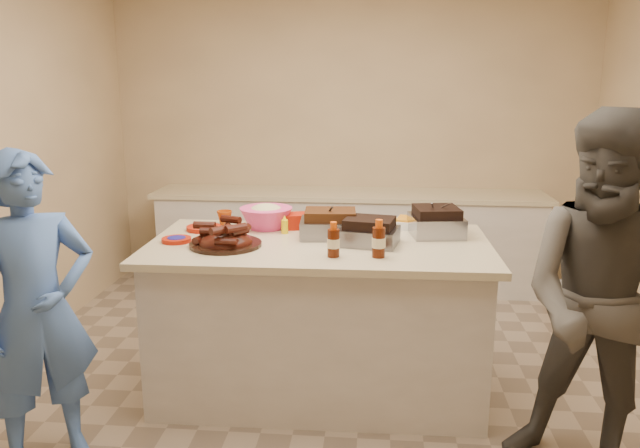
# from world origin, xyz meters

# --- Properties ---
(room) EXTENTS (4.50, 5.00, 2.70)m
(room) POSITION_xyz_m (0.00, 0.00, 0.00)
(room) COLOR tan
(room) RESTS_ON ground
(back_counter) EXTENTS (3.60, 0.64, 0.90)m
(back_counter) POSITION_xyz_m (0.00, 2.20, 0.45)
(back_counter) COLOR silver
(back_counter) RESTS_ON ground
(island) EXTENTS (2.06, 1.10, 0.97)m
(island) POSITION_xyz_m (-0.08, 0.14, 0.00)
(island) COLOR silver
(island) RESTS_ON ground
(rib_platter) EXTENTS (0.53, 0.53, 0.17)m
(rib_platter) POSITION_xyz_m (-0.62, -0.00, 0.97)
(rib_platter) COLOR #46150C
(rib_platter) RESTS_ON island
(pulled_pork_tray) EXTENTS (0.38, 0.30, 0.11)m
(pulled_pork_tray) POSITION_xyz_m (-0.02, 0.27, 0.97)
(pulled_pork_tray) COLOR #47230F
(pulled_pork_tray) RESTS_ON island
(brisket_tray) EXTENTS (0.38, 0.33, 0.10)m
(brisket_tray) POSITION_xyz_m (0.22, 0.12, 0.97)
(brisket_tray) COLOR black
(brisket_tray) RESTS_ON island
(roasting_pan) EXTENTS (0.35, 0.35, 0.12)m
(roasting_pan) POSITION_xyz_m (0.63, 0.37, 0.97)
(roasting_pan) COLOR gray
(roasting_pan) RESTS_ON island
(coleslaw_bowl) EXTENTS (0.35, 0.35, 0.24)m
(coleslaw_bowl) POSITION_xyz_m (-0.46, 0.45, 0.97)
(coleslaw_bowl) COLOR #EF3E8B
(coleslaw_bowl) RESTS_ON island
(sausage_plate) EXTENTS (0.30, 0.30, 0.05)m
(sausage_plate) POSITION_xyz_m (-0.05, 0.55, 0.97)
(sausage_plate) COLOR silver
(sausage_plate) RESTS_ON island
(mac_cheese_dish) EXTENTS (0.31, 0.25, 0.07)m
(mac_cheese_dish) POSITION_xyz_m (0.52, 0.54, 0.97)
(mac_cheese_dish) COLOR orange
(mac_cheese_dish) RESTS_ON island
(bbq_bottle_a) EXTENTS (0.07, 0.07, 0.20)m
(bbq_bottle_a) POSITION_xyz_m (0.03, -0.17, 0.97)
(bbq_bottle_a) COLOR #3E1304
(bbq_bottle_a) RESTS_ON island
(bbq_bottle_b) EXTENTS (0.07, 0.07, 0.21)m
(bbq_bottle_b) POSITION_xyz_m (0.27, -0.15, 0.97)
(bbq_bottle_b) COLOR #3E1304
(bbq_bottle_b) RESTS_ON island
(mustard_bottle) EXTENTS (0.04, 0.04, 0.12)m
(mustard_bottle) POSITION_xyz_m (-0.32, 0.33, 0.97)
(mustard_bottle) COLOR yellow
(mustard_bottle) RESTS_ON island
(sauce_bowl) EXTENTS (0.14, 0.04, 0.14)m
(sauce_bowl) POSITION_xyz_m (-0.06, 0.31, 0.97)
(sauce_bowl) COLOR silver
(sauce_bowl) RESTS_ON island
(plate_stack_large) EXTENTS (0.22, 0.22, 0.03)m
(plate_stack_large) POSITION_xyz_m (-0.86, 0.37, 0.97)
(plate_stack_large) COLOR #A21907
(plate_stack_large) RESTS_ON island
(plate_stack_small) EXTENTS (0.18, 0.18, 0.02)m
(plate_stack_small) POSITION_xyz_m (-0.94, 0.06, 0.97)
(plate_stack_small) COLOR #A21907
(plate_stack_small) RESTS_ON island
(plastic_cup) EXTENTS (0.10, 0.10, 0.10)m
(plastic_cup) POSITION_xyz_m (-0.76, 0.53, 0.97)
(plastic_cup) COLOR #A43D09
(plastic_cup) RESTS_ON island
(basket_stack) EXTENTS (0.22, 0.19, 0.10)m
(basket_stack) POSITION_xyz_m (-0.26, 0.48, 0.97)
(basket_stack) COLOR #A21907
(basket_stack) RESTS_ON island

